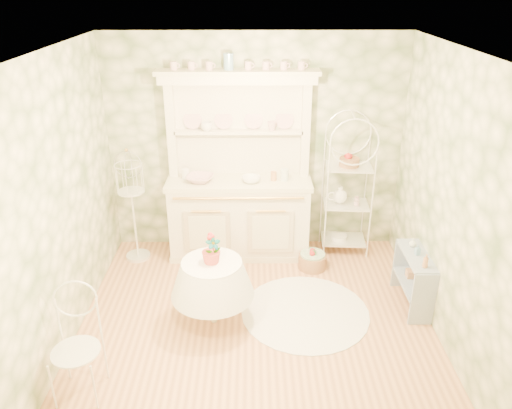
{
  "coord_description": "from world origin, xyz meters",
  "views": [
    {
      "loc": [
        -0.03,
        -4.08,
        3.27
      ],
      "look_at": [
        0.0,
        0.5,
        1.15
      ],
      "focal_mm": 35.0,
      "sensor_mm": 36.0,
      "label": 1
    }
  ],
  "objects_px": {
    "cafe_chair": "(76,353)",
    "side_shelf": "(413,280)",
    "floor_basket": "(312,259)",
    "round_table": "(213,292)",
    "birdcage_stand": "(132,204)",
    "bakers_rack": "(347,184)",
    "kitchen_dresser": "(239,169)"
  },
  "relations": [
    {
      "from": "kitchen_dresser",
      "to": "floor_basket",
      "type": "height_order",
      "value": "kitchen_dresser"
    },
    {
      "from": "kitchen_dresser",
      "to": "cafe_chair",
      "type": "xyz_separation_m",
      "value": [
        -1.29,
        -2.38,
        -0.72
      ]
    },
    {
      "from": "kitchen_dresser",
      "to": "cafe_chair",
      "type": "distance_m",
      "value": 2.8
    },
    {
      "from": "birdcage_stand",
      "to": "floor_basket",
      "type": "distance_m",
      "value": 2.28
    },
    {
      "from": "kitchen_dresser",
      "to": "bakers_rack",
      "type": "relative_size",
      "value": 1.24
    },
    {
      "from": "birdcage_stand",
      "to": "floor_basket",
      "type": "bearing_deg",
      "value": -6.85
    },
    {
      "from": "bakers_rack",
      "to": "round_table",
      "type": "xyz_separation_m",
      "value": [
        -1.57,
        -1.48,
        -0.56
      ]
    },
    {
      "from": "floor_basket",
      "to": "cafe_chair",
      "type": "bearing_deg",
      "value": -137.54
    },
    {
      "from": "floor_basket",
      "to": "side_shelf",
      "type": "bearing_deg",
      "value": -36.9
    },
    {
      "from": "side_shelf",
      "to": "floor_basket",
      "type": "distance_m",
      "value": 1.25
    },
    {
      "from": "birdcage_stand",
      "to": "floor_basket",
      "type": "relative_size",
      "value": 4.22
    },
    {
      "from": "side_shelf",
      "to": "floor_basket",
      "type": "bearing_deg",
      "value": 143.74
    },
    {
      "from": "round_table",
      "to": "floor_basket",
      "type": "height_order",
      "value": "round_table"
    },
    {
      "from": "bakers_rack",
      "to": "floor_basket",
      "type": "bearing_deg",
      "value": -130.43
    },
    {
      "from": "side_shelf",
      "to": "round_table",
      "type": "distance_m",
      "value": 2.14
    },
    {
      "from": "round_table",
      "to": "cafe_chair",
      "type": "distance_m",
      "value": 1.43
    },
    {
      "from": "round_table",
      "to": "floor_basket",
      "type": "relative_size",
      "value": 2.04
    },
    {
      "from": "round_table",
      "to": "floor_basket",
      "type": "distance_m",
      "value": 1.55
    },
    {
      "from": "bakers_rack",
      "to": "kitchen_dresser",
      "type": "bearing_deg",
      "value": -172.71
    },
    {
      "from": "side_shelf",
      "to": "kitchen_dresser",
      "type": "bearing_deg",
      "value": 149.83
    },
    {
      "from": "kitchen_dresser",
      "to": "birdcage_stand",
      "type": "relative_size",
      "value": 1.54
    },
    {
      "from": "round_table",
      "to": "cafe_chair",
      "type": "xyz_separation_m",
      "value": [
        -1.05,
        -0.96,
        0.07
      ]
    },
    {
      "from": "kitchen_dresser",
      "to": "floor_basket",
      "type": "xyz_separation_m",
      "value": [
        0.89,
        -0.38,
        -1.03
      ]
    },
    {
      "from": "cafe_chair",
      "to": "side_shelf",
      "type": "bearing_deg",
      "value": 12.09
    },
    {
      "from": "cafe_chair",
      "to": "birdcage_stand",
      "type": "xyz_separation_m",
      "value": [
        0.0,
        2.26,
        0.32
      ]
    },
    {
      "from": "round_table",
      "to": "birdcage_stand",
      "type": "relative_size",
      "value": 0.48
    },
    {
      "from": "kitchen_dresser",
      "to": "birdcage_stand",
      "type": "height_order",
      "value": "kitchen_dresser"
    },
    {
      "from": "birdcage_stand",
      "to": "floor_basket",
      "type": "height_order",
      "value": "birdcage_stand"
    },
    {
      "from": "cafe_chair",
      "to": "floor_basket",
      "type": "height_order",
      "value": "cafe_chair"
    },
    {
      "from": "bakers_rack",
      "to": "birdcage_stand",
      "type": "bearing_deg",
      "value": -171.52
    },
    {
      "from": "cafe_chair",
      "to": "floor_basket",
      "type": "relative_size",
      "value": 2.43
    },
    {
      "from": "cafe_chair",
      "to": "kitchen_dresser",
      "type": "bearing_deg",
      "value": 51.97
    }
  ]
}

